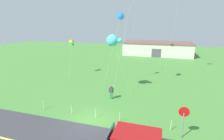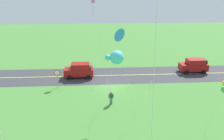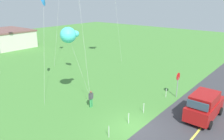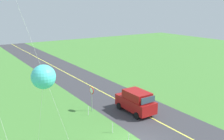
{
  "view_description": "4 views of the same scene",
  "coord_description": "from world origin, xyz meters",
  "views": [
    {
      "loc": [
        5.65,
        -12.06,
        8.23
      ],
      "look_at": [
        1.65,
        1.17,
        4.51
      ],
      "focal_mm": 27.12,
      "sensor_mm": 36.0,
      "label": 1
    },
    {
      "loc": [
        1.58,
        26.98,
        12.67
      ],
      "look_at": [
        0.18,
        3.55,
        3.78
      ],
      "focal_mm": 33.82,
      "sensor_mm": 36.0,
      "label": 2
    },
    {
      "loc": [
        -12.92,
        -8.31,
        9.45
      ],
      "look_at": [
        -0.02,
        2.21,
        4.2
      ],
      "focal_mm": 36.27,
      "sensor_mm": 36.0,
      "label": 3
    },
    {
      "loc": [
        -13.99,
        11.56,
        10.39
      ],
      "look_at": [
        1.69,
        1.26,
        5.67
      ],
      "focal_mm": 41.43,
      "sensor_mm": 36.0,
      "label": 4
    }
  ],
  "objects": [
    {
      "name": "fence_post_4",
      "position": [
        6.72,
        0.7,
        0.45
      ],
      "size": [
        0.05,
        0.05,
        0.9
      ],
      "primitive_type": "cylinder",
      "color": "silver",
      "rests_on": "ground"
    },
    {
      "name": "asphalt_road",
      "position": [
        0.0,
        -4.0,
        0.0
      ],
      "size": [
        120.0,
        7.0,
        0.0
      ],
      "primitive_type": "cube",
      "color": "#38383D",
      "rests_on": "ground"
    },
    {
      "name": "kite_green_far",
      "position": [
        -0.03,
        7.08,
        6.45
      ],
      "size": [
        3.08,
        1.4,
        7.15
      ],
      "color": "silver",
      "rests_on": "ground"
    },
    {
      "name": "fence_post_3",
      "position": [
        2.46,
        0.7,
        0.45
      ],
      "size": [
        0.05,
        0.05,
        0.9
      ],
      "primitive_type": "cylinder",
      "color": "silver",
      "rests_on": "ground"
    },
    {
      "name": "fence_post_2",
      "position": [
        0.21,
        0.7,
        0.45
      ],
      "size": [
        0.05,
        0.05,
        0.9
      ],
      "primitive_type": "cylinder",
      "color": "silver",
      "rests_on": "ground"
    },
    {
      "name": "car_suv_foreground",
      "position": [
        4.78,
        -3.59,
        1.15
      ],
      "size": [
        4.4,
        2.12,
        2.24
      ],
      "color": "maroon",
      "rests_on": "ground"
    },
    {
      "name": "road_centre_stripe",
      "position": [
        0.0,
        -4.0,
        0.01
      ],
      "size": [
        120.0,
        0.16,
        0.0
      ],
      "primitive_type": "cube",
      "color": "#E5E04C",
      "rests_on": "asphalt_road"
    },
    {
      "name": "stop_sign",
      "position": [
        7.45,
        -0.1,
        1.8
      ],
      "size": [
        0.76,
        0.08,
        2.56
      ],
      "color": "gray",
      "rests_on": "ground"
    }
  ]
}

